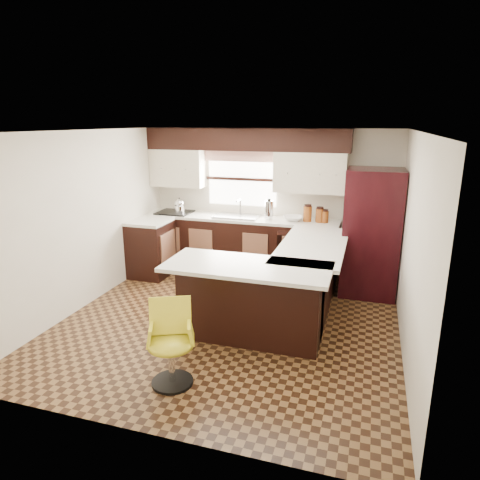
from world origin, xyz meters
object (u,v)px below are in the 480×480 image
(peninsula_return, at_px, (251,302))
(bar_chair, at_px, (171,345))
(refrigerator, at_px, (371,233))
(peninsula_long, at_px, (308,279))

(peninsula_return, height_order, bar_chair, peninsula_return)
(peninsula_return, distance_m, refrigerator, 2.33)
(peninsula_return, bearing_deg, refrigerator, 55.08)
(peninsula_long, distance_m, refrigerator, 1.28)
(refrigerator, relative_size, bar_chair, 2.21)
(peninsula_long, bearing_deg, bar_chair, -115.55)
(peninsula_return, relative_size, refrigerator, 0.89)
(peninsula_return, distance_m, bar_chair, 1.24)
(peninsula_long, height_order, refrigerator, refrigerator)
(peninsula_long, bearing_deg, peninsula_return, -118.30)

